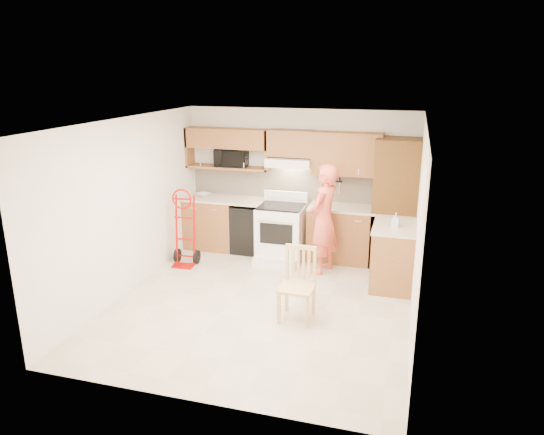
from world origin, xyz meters
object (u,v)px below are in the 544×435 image
at_px(person, 324,219).
at_px(microwave, 232,158).
at_px(hand_truck, 184,231).
at_px(range, 280,229).
at_px(dining_chair, 297,285).

bearing_deg(person, microwave, -95.47).
bearing_deg(hand_truck, range, 19.82).
distance_m(range, hand_truck, 1.60).
xyz_separation_m(microwave, hand_truck, (-0.47, -1.08, -1.06)).
height_order(hand_truck, dining_chair, hand_truck).
distance_m(microwave, hand_truck, 1.58).
bearing_deg(range, microwave, 156.28).
bearing_deg(hand_truck, microwave, 62.92).
height_order(range, dining_chair, range).
height_order(microwave, person, microwave).
bearing_deg(person, hand_truck, -64.43).
xyz_separation_m(range, dining_chair, (0.75, -1.97, -0.08)).
xyz_separation_m(person, dining_chair, (-0.04, -1.68, -0.40)).
bearing_deg(range, dining_chair, -69.30).
distance_m(microwave, person, 2.08).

